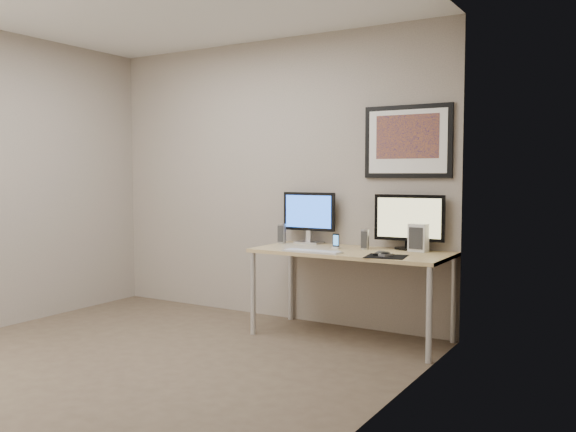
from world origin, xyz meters
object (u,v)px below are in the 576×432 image
speaker_right (365,239)px  keyboard (312,251)px  phone_dock (336,241)px  desk (351,258)px  monitor_large (309,215)px  framed_art (408,141)px  speaker_left (282,233)px  fan_unit (418,238)px  monitor_tv (409,221)px

speaker_right → keyboard: size_ratio=0.35×
phone_dock → speaker_right: bearing=13.6°
desk → monitor_large: monitor_large is taller
framed_art → speaker_left: size_ratio=4.27×
keyboard → fan_unit: 0.87m
framed_art → monitor_large: framed_art is taller
desk → framed_art: 1.07m
monitor_large → desk: bearing=-26.8°
speaker_left → fan_unit: bearing=-3.1°
speaker_right → keyboard: (-0.28, -0.40, -0.07)m
keyboard → monitor_large: bearing=120.3°
desk → fan_unit: 0.57m
monitor_large → phone_dock: 0.47m
speaker_left → speaker_right: size_ratio=1.06×
desk → phone_dock: (-0.17, 0.05, 0.13)m
monitor_tv → speaker_right: monitor_tv is taller
framed_art → speaker_right: 0.88m
framed_art → monitor_tv: bearing=-55.0°
desk → speaker_right: bearing=62.3°
desk → fan_unit: (0.49, 0.22, 0.18)m
monitor_large → monitor_tv: (0.93, 0.01, -0.01)m
fan_unit → speaker_right: bearing=-163.4°
framed_art → fan_unit: 0.80m
monitor_large → fan_unit: (1.03, -0.03, -0.14)m
fan_unit → phone_dock: bearing=-161.7°
speaker_right → fan_unit: bearing=6.5°
speaker_left → keyboard: bearing=-44.4°
monitor_tv → speaker_left: 1.17m
monitor_tv → speaker_right: size_ratio=3.50×
monitor_large → speaker_right: monitor_large is taller
monitor_tv → keyboard: (-0.60, -0.54, -0.23)m
framed_art → speaker_right: (-0.28, -0.20, -0.81)m
desk → framed_art: bearing=43.5°
monitor_large → keyboard: monitor_large is taller
desk → monitor_tv: 0.57m
desk → monitor_large: size_ratio=3.17×
monitor_large → phone_dock: bearing=-29.7°
phone_dock → speaker_left: bearing=166.9°
framed_art → monitor_large: (-0.89, -0.07, -0.64)m
monitor_tv → fan_unit: 0.17m
speaker_left → speaker_right: 0.82m
framed_art → monitor_tv: (0.05, -0.07, -0.65)m
speaker_left → phone_dock: (0.59, -0.10, -0.02)m
monitor_tv → desk: bearing=-151.0°
framed_art → fan_unit: (0.14, -0.11, -0.78)m
framed_art → fan_unit: size_ratio=3.38×
speaker_left → speaker_right: bearing=-8.0°
speaker_right → phone_dock: speaker_right is taller
fan_unit → framed_art: bearing=146.5°
monitor_tv → keyboard: size_ratio=1.21×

